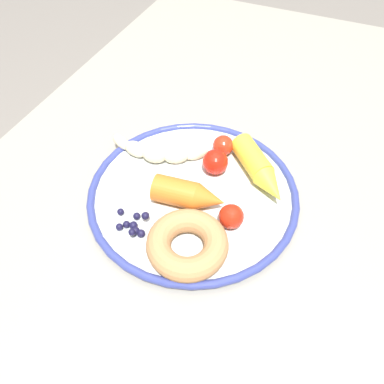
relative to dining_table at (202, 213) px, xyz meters
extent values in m
plane|color=slate|center=(0.00, 0.00, -0.64)|extent=(6.00, 6.00, 0.00)
cube|color=gray|center=(0.00, 0.00, 0.07)|extent=(1.30, 0.74, 0.03)
cube|color=#9E8D8F|center=(-0.59, -0.31, -0.29)|extent=(0.05, 0.05, 0.70)
cube|color=#9E8D8F|center=(-0.59, 0.31, -0.29)|extent=(0.05, 0.05, 0.70)
cylinder|color=silver|center=(0.04, 0.00, 0.09)|extent=(0.31, 0.31, 0.01)
torus|color=#36408F|center=(0.04, 0.00, 0.10)|extent=(0.32, 0.32, 0.01)
ellipsoid|color=beige|center=(-0.01, -0.15, 0.11)|extent=(0.04, 0.05, 0.02)
ellipsoid|color=beige|center=(0.00, -0.12, 0.11)|extent=(0.03, 0.04, 0.02)
ellipsoid|color=beige|center=(0.00, -0.08, 0.11)|extent=(0.04, 0.05, 0.03)
ellipsoid|color=beige|center=(-0.01, -0.05, 0.11)|extent=(0.04, 0.05, 0.02)
ellipsoid|color=beige|center=(-0.03, -0.02, 0.11)|extent=(0.04, 0.04, 0.02)
cylinder|color=orange|center=(0.06, -0.02, 0.12)|extent=(0.05, 0.07, 0.04)
cone|color=orange|center=(0.06, 0.04, 0.12)|extent=(0.05, 0.05, 0.04)
cylinder|color=yellow|center=(-0.05, 0.06, 0.12)|extent=(0.08, 0.08, 0.04)
cone|color=yellow|center=(0.00, 0.11, 0.12)|extent=(0.06, 0.06, 0.04)
torus|color=tan|center=(0.14, 0.03, 0.12)|extent=(0.14, 0.14, 0.03)
sphere|color=#191638|center=(0.12, -0.08, 0.10)|extent=(0.01, 0.01, 0.01)
sphere|color=#191638|center=(0.14, -0.03, 0.10)|extent=(0.01, 0.01, 0.01)
sphere|color=#191638|center=(0.14, -0.04, 0.10)|extent=(0.01, 0.01, 0.01)
sphere|color=#191638|center=(0.13, -0.06, 0.10)|extent=(0.01, 0.01, 0.01)
sphere|color=#191638|center=(0.12, -0.05, 0.10)|extent=(0.01, 0.01, 0.01)
sphere|color=#191638|center=(0.13, -0.05, 0.10)|extent=(0.01, 0.01, 0.01)
sphere|color=#191638|center=(0.14, -0.07, 0.10)|extent=(0.01, 0.01, 0.01)
sphere|color=#191638|center=(0.12, -0.04, 0.11)|extent=(0.01, 0.01, 0.01)
sphere|color=#191638|center=(0.15, -0.04, 0.11)|extent=(0.01, 0.01, 0.01)
sphere|color=red|center=(-0.02, 0.01, 0.12)|extent=(0.04, 0.04, 0.04)
sphere|color=red|center=(0.07, 0.07, 0.12)|extent=(0.04, 0.04, 0.04)
sphere|color=red|center=(-0.06, 0.01, 0.12)|extent=(0.03, 0.03, 0.03)
camera|label=1|loc=(0.39, 0.15, 0.54)|focal=35.76mm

